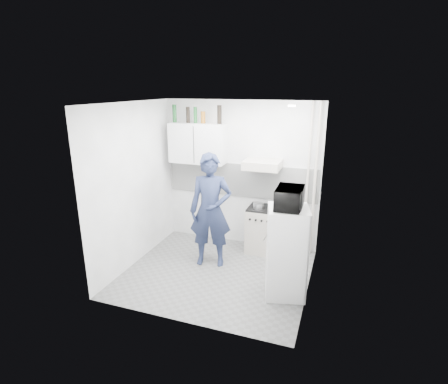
% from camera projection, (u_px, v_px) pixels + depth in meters
% --- Properties ---
extents(floor, '(2.80, 2.80, 0.00)m').
position_uv_depth(floor, '(217.00, 273.00, 5.49)').
color(floor, '#575754').
rests_on(floor, ground).
extents(ceiling, '(2.80, 2.80, 0.00)m').
position_uv_depth(ceiling, '(215.00, 103.00, 4.73)').
color(ceiling, white).
rests_on(ceiling, wall_back).
extents(wall_back, '(2.80, 0.00, 2.80)m').
position_uv_depth(wall_back, '(241.00, 175.00, 6.24)').
color(wall_back, white).
rests_on(wall_back, floor).
extents(wall_left, '(0.00, 2.60, 2.60)m').
position_uv_depth(wall_left, '(134.00, 186.00, 5.56)').
color(wall_left, white).
rests_on(wall_left, floor).
extents(wall_right, '(0.00, 2.60, 2.60)m').
position_uv_depth(wall_right, '(314.00, 205.00, 4.67)').
color(wall_right, white).
rests_on(wall_right, floor).
extents(person, '(0.76, 0.58, 1.84)m').
position_uv_depth(person, '(211.00, 211.00, 5.55)').
color(person, '#1E2643').
rests_on(person, floor).
extents(stove, '(0.49, 0.49, 0.79)m').
position_uv_depth(stove, '(262.00, 230.00, 6.13)').
color(stove, '#BCB3A5').
rests_on(stove, floor).
extents(fridge, '(0.65, 0.65, 1.28)m').
position_uv_depth(fridge, '(286.00, 252.00, 4.78)').
color(fridge, silver).
rests_on(fridge, floor).
extents(stove_top, '(0.47, 0.47, 0.03)m').
position_uv_depth(stove_top, '(262.00, 208.00, 6.01)').
color(stove_top, black).
rests_on(stove_top, stove).
extents(saucepan, '(0.18, 0.18, 0.10)m').
position_uv_depth(saucepan, '(258.00, 206.00, 5.94)').
color(saucepan, silver).
rests_on(saucepan, stove_top).
extents(microwave, '(0.51, 0.36, 0.28)m').
position_uv_depth(microwave, '(290.00, 198.00, 4.55)').
color(microwave, black).
rests_on(microwave, fridge).
extents(bottle_a, '(0.07, 0.07, 0.31)m').
position_uv_depth(bottle_a, '(175.00, 113.00, 6.15)').
color(bottle_a, '#144C1E').
rests_on(bottle_a, upper_cabinet).
extents(bottle_c, '(0.07, 0.07, 0.27)m').
position_uv_depth(bottle_c, '(188.00, 115.00, 6.07)').
color(bottle_c, black).
rests_on(bottle_c, upper_cabinet).
extents(bottle_d, '(0.06, 0.06, 0.28)m').
position_uv_depth(bottle_d, '(195.00, 115.00, 6.03)').
color(bottle_d, '#144C1E').
rests_on(bottle_d, upper_cabinet).
extents(canister_a, '(0.08, 0.08, 0.20)m').
position_uv_depth(canister_a, '(203.00, 117.00, 5.99)').
color(canister_a, brown).
rests_on(canister_a, upper_cabinet).
extents(bottle_e, '(0.08, 0.08, 0.31)m').
position_uv_depth(bottle_e, '(219.00, 115.00, 5.88)').
color(bottle_e, black).
rests_on(bottle_e, upper_cabinet).
extents(upper_cabinet, '(1.00, 0.35, 0.70)m').
position_uv_depth(upper_cabinet, '(198.00, 143.00, 6.16)').
color(upper_cabinet, silver).
rests_on(upper_cabinet, wall_back).
extents(range_hood, '(0.60, 0.50, 0.14)m').
position_uv_depth(range_hood, '(263.00, 165.00, 5.79)').
color(range_hood, '#BCB3A5').
rests_on(range_hood, wall_back).
extents(backsplash, '(2.74, 0.03, 0.60)m').
position_uv_depth(backsplash, '(241.00, 180.00, 6.26)').
color(backsplash, white).
rests_on(backsplash, wall_back).
extents(pipe_a, '(0.05, 0.05, 2.60)m').
position_uv_depth(pipe_a, '(315.00, 182.00, 5.75)').
color(pipe_a, '#BCB3A5').
rests_on(pipe_a, floor).
extents(pipe_b, '(0.04, 0.04, 2.60)m').
position_uv_depth(pipe_b, '(307.00, 182.00, 5.79)').
color(pipe_b, '#BCB3A5').
rests_on(pipe_b, floor).
extents(ceiling_spot_fixture, '(0.10, 0.10, 0.02)m').
position_uv_depth(ceiling_spot_fixture, '(292.00, 106.00, 4.60)').
color(ceiling_spot_fixture, white).
rests_on(ceiling_spot_fixture, ceiling).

